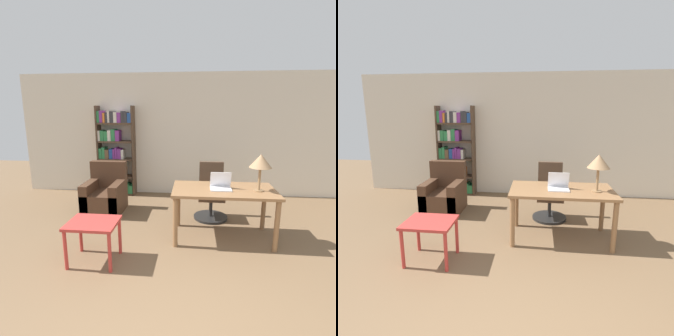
{
  "view_description": "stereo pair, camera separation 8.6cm",
  "coord_description": "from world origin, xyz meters",
  "views": [
    {
      "loc": [
        -0.04,
        -1.36,
        1.88
      ],
      "look_at": [
        -0.43,
        2.58,
        1.02
      ],
      "focal_mm": 28.0,
      "sensor_mm": 36.0,
      "label": 1
    },
    {
      "loc": [
        0.05,
        -1.35,
        1.88
      ],
      "look_at": [
        -0.43,
        2.58,
        1.02
      ],
      "focal_mm": 28.0,
      "sensor_mm": 36.0,
      "label": 2
    }
  ],
  "objects": [
    {
      "name": "side_table_blue",
      "position": [
        -1.27,
        1.57,
        0.45
      ],
      "size": [
        0.62,
        0.5,
        0.54
      ],
      "color": "#B2332D",
      "rests_on": "ground_plane"
    },
    {
      "name": "armchair",
      "position": [
        -1.7,
        3.26,
        0.3
      ],
      "size": [
        0.7,
        0.76,
        0.93
      ],
      "color": "#472D1E",
      "rests_on": "ground_plane"
    },
    {
      "name": "laptop",
      "position": [
        0.37,
        2.37,
        0.82
      ],
      "size": [
        0.3,
        0.25,
        0.25
      ],
      "color": "silver",
      "rests_on": "desk"
    },
    {
      "name": "wall_back",
      "position": [
        0.0,
        4.53,
        1.35
      ],
      "size": [
        8.0,
        0.06,
        2.7
      ],
      "color": "beige",
      "rests_on": "ground_plane"
    },
    {
      "name": "desk",
      "position": [
        0.41,
        2.38,
        0.66
      ],
      "size": [
        1.49,
        0.81,
        0.77
      ],
      "color": "olive",
      "rests_on": "ground_plane"
    },
    {
      "name": "table_lamp",
      "position": [
        0.89,
        2.32,
        1.19
      ],
      "size": [
        0.31,
        0.31,
        0.53
      ],
      "color": "olive",
      "rests_on": "desk"
    },
    {
      "name": "bookshelf",
      "position": [
        -1.81,
        4.34,
        0.94
      ],
      "size": [
        0.83,
        0.28,
        2.0
      ],
      "color": "#4C3828",
      "rests_on": "ground_plane"
    },
    {
      "name": "office_chair",
      "position": [
        0.29,
        3.17,
        0.41
      ],
      "size": [
        0.6,
        0.6,
        1.0
      ],
      "color": "black",
      "rests_on": "ground_plane"
    }
  ]
}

